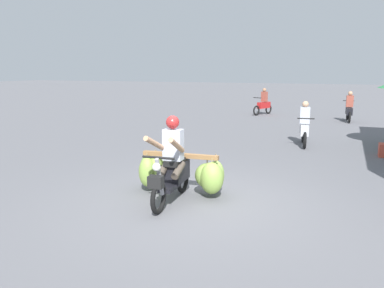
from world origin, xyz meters
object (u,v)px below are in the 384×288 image
motorbike_distant_ahead_left (349,109)px  motorbike_distant_far_ahead (264,104)px  motorbike_main_loaded (177,171)px  motorbike_distant_ahead_right (304,127)px

motorbike_distant_ahead_left → motorbike_distant_far_ahead: same height
motorbike_main_loaded → motorbike_distant_far_ahead: motorbike_main_loaded is taller
motorbike_main_loaded → motorbike_distant_ahead_left: motorbike_main_loaded is taller
motorbike_distant_ahead_left → motorbike_distant_far_ahead: bearing=161.4°
motorbike_distant_ahead_left → motorbike_distant_far_ahead: (-4.20, 1.41, 0.00)m
motorbike_main_loaded → motorbike_distant_far_ahead: bearing=94.7°
motorbike_distant_ahead_left → motorbike_distant_ahead_right: 6.57m
motorbike_distant_ahead_left → motorbike_distant_ahead_right: size_ratio=1.00×
motorbike_distant_ahead_right → motorbike_distant_far_ahead: bearing=110.1°
motorbike_distant_ahead_left → motorbike_distant_ahead_right: bearing=-101.7°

